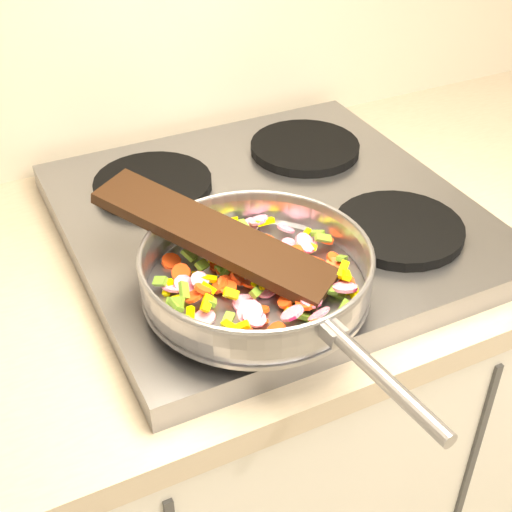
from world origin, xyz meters
name	(u,v)px	position (x,y,z in m)	size (l,w,h in m)	color
cooktop	(270,220)	(-0.70, 1.67, 0.92)	(0.60, 0.60, 0.04)	#939399
grate_fl	(224,281)	(-0.84, 1.52, 0.95)	(0.19, 0.19, 0.02)	black
grate_fr	(399,229)	(-0.56, 1.52, 0.95)	(0.19, 0.19, 0.02)	black
grate_bl	(153,184)	(-0.84, 1.81, 0.95)	(0.19, 0.19, 0.02)	black
grate_br	(305,147)	(-0.56, 1.81, 0.95)	(0.19, 0.19, 0.02)	black
saute_pan	(257,270)	(-0.81, 1.48, 0.99)	(0.34, 0.50, 0.06)	#9E9EA5
vegetable_heap	(260,277)	(-0.81, 1.48, 0.98)	(0.26, 0.27, 0.05)	#DA155F
wooden_spatula	(213,235)	(-0.84, 1.55, 1.01)	(0.33, 0.08, 0.02)	black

